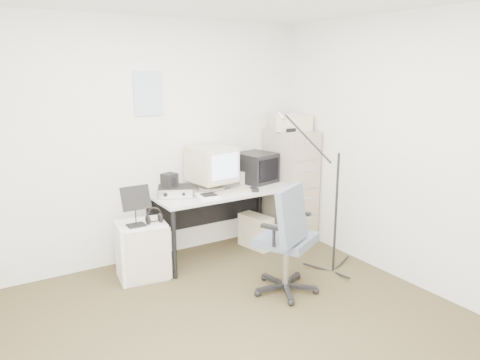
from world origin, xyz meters
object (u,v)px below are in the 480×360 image
side_cart (142,250)px  office_chair (286,238)px  desk (222,222)px  filing_cabinet (290,185)px

side_cart → office_chair: bearing=-36.5°
desk → office_chair: size_ratio=1.44×
desk → office_chair: 1.09m
filing_cabinet → side_cart: 1.95m
filing_cabinet → side_cart: size_ratio=2.31×
desk → office_chair: (0.05, -1.08, 0.16)m
desk → office_chair: office_chair is taller
office_chair → side_cart: size_ratio=1.85×
office_chair → side_cart: office_chair is taller
filing_cabinet → office_chair: (-0.90, -1.11, -0.13)m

